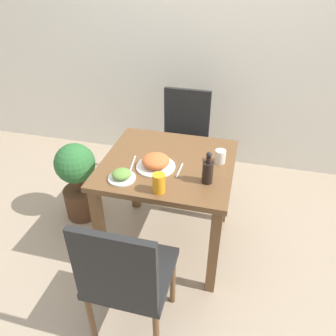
{
  "coord_description": "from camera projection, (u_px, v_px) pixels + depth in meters",
  "views": [
    {
      "loc": [
        0.44,
        -1.72,
        1.86
      ],
      "look_at": [
        0.0,
        0.0,
        0.67
      ],
      "focal_mm": 35.0,
      "sensor_mm": 36.0,
      "label": 1
    }
  ],
  "objects": [
    {
      "name": "chair_near",
      "position": [
        126.0,
        276.0,
        1.63
      ],
      "size": [
        0.42,
        0.42,
        0.9
      ],
      "rotation": [
        0.0,
        0.0,
        3.14
      ],
      "color": "black",
      "rests_on": "ground_plane"
    },
    {
      "name": "side_plate",
      "position": [
        122.0,
        175.0,
        1.93
      ],
      "size": [
        0.16,
        0.16,
        0.06
      ],
      "color": "white",
      "rests_on": "dining_table"
    },
    {
      "name": "juice_glass",
      "position": [
        159.0,
        183.0,
        1.82
      ],
      "size": [
        0.07,
        0.07,
        0.12
      ],
      "color": "orange",
      "rests_on": "dining_table"
    },
    {
      "name": "spoon_utensil",
      "position": [
        180.0,
        170.0,
        2.02
      ],
      "size": [
        0.01,
        0.16,
        0.0
      ],
      "rotation": [
        0.0,
        0.0,
        1.55
      ],
      "color": "silver",
      "rests_on": "dining_table"
    },
    {
      "name": "food_plate",
      "position": [
        156.0,
        162.0,
        2.03
      ],
      "size": [
        0.25,
        0.25,
        0.09
      ],
      "color": "white",
      "rests_on": "dining_table"
    },
    {
      "name": "potted_plant_left",
      "position": [
        78.0,
        179.0,
        2.57
      ],
      "size": [
        0.31,
        0.31,
        0.66
      ],
      "color": "#51331E",
      "rests_on": "ground_plane"
    },
    {
      "name": "drink_cup",
      "position": [
        220.0,
        156.0,
        2.08
      ],
      "size": [
        0.07,
        0.07,
        0.09
      ],
      "color": "silver",
      "rests_on": "dining_table"
    },
    {
      "name": "sauce_bottle",
      "position": [
        208.0,
        171.0,
        1.88
      ],
      "size": [
        0.06,
        0.06,
        0.2
      ],
      "color": "black",
      "rests_on": "dining_table"
    },
    {
      "name": "fork_utensil",
      "position": [
        133.0,
        164.0,
        2.08
      ],
      "size": [
        0.04,
        0.19,
        0.0
      ],
      "rotation": [
        0.0,
        0.0,
        1.73
      ],
      "color": "silver",
      "rests_on": "dining_table"
    },
    {
      "name": "dining_table",
      "position": [
        168.0,
        177.0,
        2.18
      ],
      "size": [
        0.84,
        0.78,
        0.72
      ],
      "color": "brown",
      "rests_on": "ground_plane"
    },
    {
      "name": "ground_plane",
      "position": [
        168.0,
        241.0,
        2.51
      ],
      "size": [
        16.0,
        16.0,
        0.0
      ],
      "primitive_type": "plane",
      "color": "tan"
    },
    {
      "name": "wall_back",
      "position": [
        205.0,
        27.0,
        2.82
      ],
      "size": [
        8.0,
        0.05,
        2.6
      ],
      "color": "white",
      "rests_on": "ground_plane"
    },
    {
      "name": "chair_far",
      "position": [
        184.0,
        137.0,
        2.82
      ],
      "size": [
        0.42,
        0.42,
        0.9
      ],
      "color": "black",
      "rests_on": "ground_plane"
    }
  ]
}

